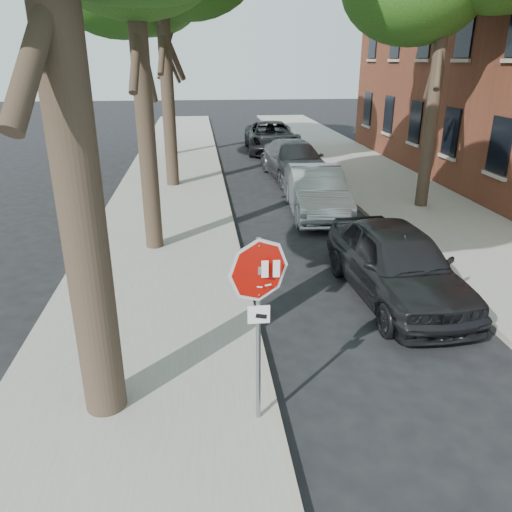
{
  "coord_description": "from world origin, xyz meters",
  "views": [
    {
      "loc": [
        -1.36,
        -5.5,
        4.67
      ],
      "look_at": [
        -0.6,
        1.11,
        2.05
      ],
      "focal_mm": 35.0,
      "sensor_mm": 36.0,
      "label": 1
    }
  ],
  "objects_px": {
    "stop_sign": "(259,298)",
    "tree_far": "(163,2)",
    "car_c": "(294,161)",
    "car_d": "(271,137)",
    "car_b": "(316,192)",
    "car_a": "(397,263)"
  },
  "relations": [
    {
      "from": "car_a",
      "to": "car_c",
      "type": "height_order",
      "value": "car_a"
    },
    {
      "from": "car_b",
      "to": "tree_far",
      "type": "bearing_deg",
      "value": 117.34
    },
    {
      "from": "stop_sign",
      "to": "car_c",
      "type": "bearing_deg",
      "value": 77.57
    },
    {
      "from": "car_d",
      "to": "tree_far",
      "type": "bearing_deg",
      "value": -171.9
    },
    {
      "from": "car_d",
      "to": "stop_sign",
      "type": "bearing_deg",
      "value": -96.08
    },
    {
      "from": "car_b",
      "to": "car_c",
      "type": "distance_m",
      "value": 5.25
    },
    {
      "from": "car_d",
      "to": "car_a",
      "type": "bearing_deg",
      "value": -87.4
    },
    {
      "from": "tree_far",
      "to": "car_d",
      "type": "relative_size",
      "value": 1.64
    },
    {
      "from": "tree_far",
      "to": "car_b",
      "type": "distance_m",
      "value": 14.04
    },
    {
      "from": "tree_far",
      "to": "car_d",
      "type": "xyz_separation_m",
      "value": [
        5.3,
        0.52,
        -6.42
      ]
    },
    {
      "from": "tree_far",
      "to": "car_c",
      "type": "relative_size",
      "value": 1.77
    },
    {
      "from": "stop_sign",
      "to": "car_d",
      "type": "distance_m",
      "value": 21.93
    },
    {
      "from": "stop_sign",
      "to": "car_a",
      "type": "distance_m",
      "value": 5.03
    },
    {
      "from": "car_a",
      "to": "car_c",
      "type": "distance_m",
      "value": 11.36
    },
    {
      "from": "car_b",
      "to": "stop_sign",
      "type": "bearing_deg",
      "value": -103.71
    },
    {
      "from": "tree_far",
      "to": "car_b",
      "type": "height_order",
      "value": "tree_far"
    },
    {
      "from": "stop_sign",
      "to": "tree_far",
      "type": "xyz_separation_m",
      "value": [
        -2.02,
        21.14,
        5.26
      ]
    },
    {
      "from": "stop_sign",
      "to": "car_b",
      "type": "distance_m",
      "value": 10.25
    },
    {
      "from": "car_c",
      "to": "car_d",
      "type": "relative_size",
      "value": 0.93
    },
    {
      "from": "car_c",
      "to": "stop_sign",
      "type": "bearing_deg",
      "value": -106.7
    },
    {
      "from": "car_d",
      "to": "car_b",
      "type": "bearing_deg",
      "value": -88.72
    },
    {
      "from": "car_c",
      "to": "tree_far",
      "type": "bearing_deg",
      "value": 126.54
    }
  ]
}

